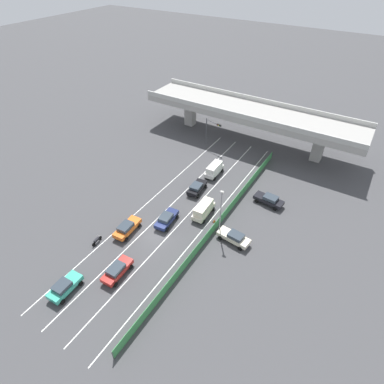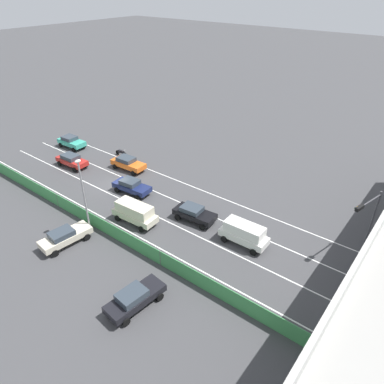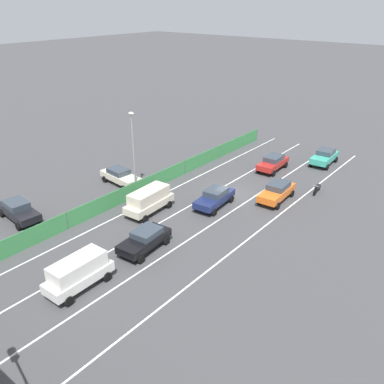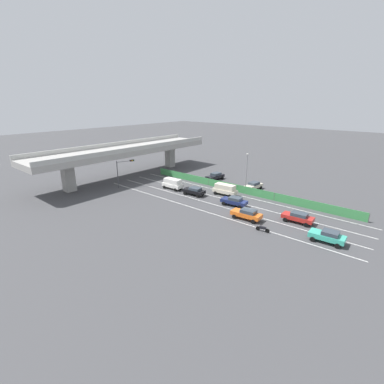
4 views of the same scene
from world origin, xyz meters
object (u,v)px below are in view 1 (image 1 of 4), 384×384
traffic_cone (214,221)px  car_van_white (214,169)px  car_sedan_black (197,187)px  car_taxi_teal (64,287)px  car_sedan_navy (166,219)px  car_van_cream (203,209)px  car_taxi_orange (127,228)px  parked_sedan_dark (269,200)px  motorcycle (97,240)px  street_lamp (221,209)px  car_sedan_red (117,270)px  parked_sedan_cream (234,237)px  traffic_light (211,128)px

traffic_cone → car_van_white: bearing=118.9°
car_sedan_black → car_taxi_teal: bearing=-97.7°
car_sedan_navy → car_taxi_teal: (-3.48, -15.96, 0.03)m
car_van_cream → car_taxi_orange: car_van_cream is taller
car_van_cream → parked_sedan_dark: 10.82m
car_sedan_black → traffic_cone: size_ratio=7.73×
motorcycle → parked_sedan_dark: size_ratio=0.40×
street_lamp → traffic_cone: 4.97m
car_sedan_navy → motorcycle: 10.25m
car_sedan_black → traffic_cone: bearing=-39.3°
traffic_cone → car_taxi_teal: bearing=-115.4°
car_sedan_navy → car_sedan_red: 10.86m
car_sedan_navy → car_taxi_orange: size_ratio=0.99×
motorcycle → parked_sedan_cream: bearing=32.5°
car_sedan_black → car_van_cream: size_ratio=0.93×
car_taxi_orange → traffic_cone: 12.84m
car_sedan_red → street_lamp: size_ratio=0.58×
car_sedan_navy → traffic_light: traffic_light is taller
car_sedan_black → car_van_white: car_van_white is taller
car_sedan_navy → car_sedan_red: car_sedan_navy is taller
motorcycle → car_sedan_red: bearing=-22.5°
car_sedan_red → parked_sedan_cream: (9.97, 12.77, -0.01)m
car_sedan_navy → car_taxi_teal: 16.33m
traffic_light → street_lamp: (13.10, -21.00, 0.62)m
car_van_white → car_taxi_teal: size_ratio=1.05×
car_sedan_black → car_van_white: size_ratio=0.98×
car_sedan_red → car_van_white: bearing=90.3°
car_sedan_black → car_van_cream: bearing=-49.1°
car_taxi_orange → parked_sedan_dark: car_taxi_orange is taller
traffic_cone → car_sedan_red: bearing=-111.5°
car_taxi_orange → parked_sedan_cream: size_ratio=0.97×
car_taxi_orange → street_lamp: (11.33, 6.77, 3.74)m
street_lamp → traffic_cone: bearing=135.4°
car_sedan_black → car_van_cream: (3.84, -4.43, 0.33)m
motorcycle → parked_sedan_dark: bearing=49.9°
car_van_cream → car_taxi_teal: bearing=-109.5°
car_taxi_teal → parked_sedan_cream: size_ratio=0.89×
car_van_cream → traffic_light: (-9.21, 18.82, 2.83)m
car_taxi_orange → parked_sedan_cream: bearing=25.0°
car_van_cream → traffic_cone: size_ratio=8.34×
car_sedan_red → traffic_cone: (5.81, 14.75, -0.63)m
parked_sedan_dark → car_taxi_teal: bearing=-117.7°
motorcycle → street_lamp: bearing=37.9°
car_van_white → parked_sedan_dark: car_van_white is taller
car_sedan_navy → motorcycle: bearing=-125.7°
parked_sedan_cream → traffic_light: 26.61m
car_taxi_orange → traffic_cone: bearing=41.0°
car_van_white → traffic_light: (-5.49, 8.57, 2.82)m
traffic_light → parked_sedan_cream: bearing=-53.8°
car_taxi_orange → car_sedan_red: bearing=-58.6°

